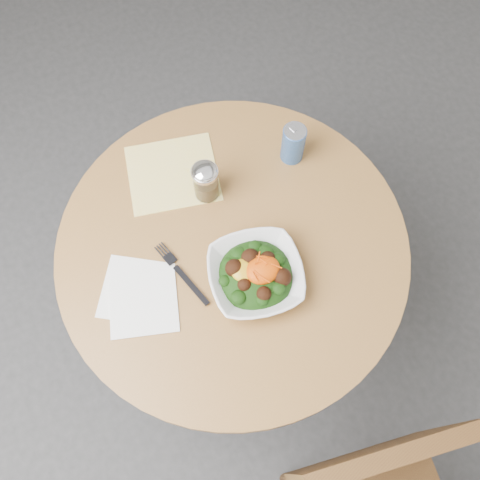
% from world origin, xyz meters
% --- Properties ---
extents(ground, '(6.00, 6.00, 0.00)m').
position_xyz_m(ground, '(0.00, 0.00, 0.00)').
color(ground, '#303033').
rests_on(ground, ground).
extents(table, '(0.90, 0.90, 0.75)m').
position_xyz_m(table, '(0.00, 0.00, 0.55)').
color(table, black).
rests_on(table, ground).
extents(cloth_napkin, '(0.28, 0.27, 0.00)m').
position_xyz_m(cloth_napkin, '(-0.05, 0.26, 0.75)').
color(cloth_napkin, '#DCB50B').
rests_on(cloth_napkin, table).
extents(paper_napkins, '(0.23, 0.26, 0.00)m').
position_xyz_m(paper_napkins, '(-0.26, -0.02, 0.75)').
color(paper_napkins, white).
rests_on(paper_napkins, table).
extents(salad_bowl, '(0.27, 0.27, 0.09)m').
position_xyz_m(salad_bowl, '(0.01, -0.11, 0.78)').
color(salad_bowl, silver).
rests_on(salad_bowl, table).
extents(fork, '(0.07, 0.20, 0.00)m').
position_xyz_m(fork, '(-0.15, -0.01, 0.76)').
color(fork, black).
rests_on(fork, table).
extents(spice_shaker, '(0.07, 0.07, 0.12)m').
position_xyz_m(spice_shaker, '(0.00, 0.16, 0.81)').
color(spice_shaker, silver).
rests_on(spice_shaker, table).
extents(beverage_can, '(0.06, 0.06, 0.12)m').
position_xyz_m(beverage_can, '(0.26, 0.17, 0.81)').
color(beverage_can, navy).
rests_on(beverage_can, table).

